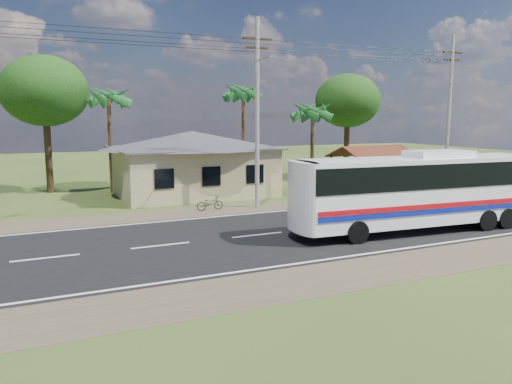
# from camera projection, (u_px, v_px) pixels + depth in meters

# --- Properties ---
(ground) EXTENTS (120.00, 120.00, 0.00)m
(ground) POSITION_uv_depth(u_px,v_px,m) (257.00, 235.00, 22.91)
(ground) COLOR #2B4318
(ground) RESTS_ON ground
(road) EXTENTS (120.00, 16.00, 0.03)m
(road) POSITION_uv_depth(u_px,v_px,m) (257.00, 235.00, 22.91)
(road) COLOR black
(road) RESTS_ON ground
(house) EXTENTS (12.40, 10.00, 5.00)m
(house) POSITION_uv_depth(u_px,v_px,m) (192.00, 156.00, 34.59)
(house) COLOR #C9B686
(house) RESTS_ON ground
(waiting_shed) EXTENTS (5.20, 4.48, 3.35)m
(waiting_shed) POSITION_uv_depth(u_px,v_px,m) (373.00, 154.00, 35.50)
(waiting_shed) COLOR #3A2615
(waiting_shed) RESTS_ON ground
(concrete_barrier) EXTENTS (7.00, 0.30, 0.90)m
(concrete_barrier) POSITION_uv_depth(u_px,v_px,m) (387.00, 192.00, 32.83)
(concrete_barrier) COLOR #9E9E99
(concrete_barrier) RESTS_ON ground
(utility_poles) EXTENTS (32.80, 2.22, 11.00)m
(utility_poles) POSITION_uv_depth(u_px,v_px,m) (252.00, 110.00, 28.96)
(utility_poles) COLOR #9E9E99
(utility_poles) RESTS_ON ground
(palm_near) EXTENTS (2.80, 2.80, 6.70)m
(palm_near) POSITION_uv_depth(u_px,v_px,m) (313.00, 112.00, 35.85)
(palm_near) COLOR #47301E
(palm_near) RESTS_ON ground
(palm_mid) EXTENTS (2.80, 2.80, 8.20)m
(palm_mid) POSITION_uv_depth(u_px,v_px,m) (243.00, 93.00, 38.22)
(palm_mid) COLOR #47301E
(palm_mid) RESTS_ON ground
(palm_far) EXTENTS (2.80, 2.80, 7.70)m
(palm_far) POSITION_uv_depth(u_px,v_px,m) (108.00, 98.00, 34.61)
(palm_far) COLOR #47301E
(palm_far) RESTS_ON ground
(tree_behind_house) EXTENTS (6.00, 6.00, 9.61)m
(tree_behind_house) POSITION_uv_depth(u_px,v_px,m) (44.00, 91.00, 34.68)
(tree_behind_house) COLOR #47301E
(tree_behind_house) RESTS_ON ground
(tree_behind_shed) EXTENTS (5.60, 5.60, 9.02)m
(tree_behind_shed) POSITION_uv_depth(u_px,v_px,m) (348.00, 101.00, 42.88)
(tree_behind_shed) COLOR #47301E
(tree_behind_shed) RESTS_ON ground
(coach_bus) EXTENTS (12.42, 3.56, 3.81)m
(coach_bus) POSITION_uv_depth(u_px,v_px,m) (420.00, 186.00, 23.54)
(coach_bus) COLOR white
(coach_bus) RESTS_ON ground
(motorcycle) EXTENTS (1.65, 0.67, 0.85)m
(motorcycle) POSITION_uv_depth(u_px,v_px,m) (210.00, 203.00, 28.91)
(motorcycle) COLOR black
(motorcycle) RESTS_ON ground
(person) EXTENTS (0.63, 0.46, 1.58)m
(person) POSITION_uv_depth(u_px,v_px,m) (466.00, 182.00, 35.35)
(person) COLOR navy
(person) RESTS_ON ground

